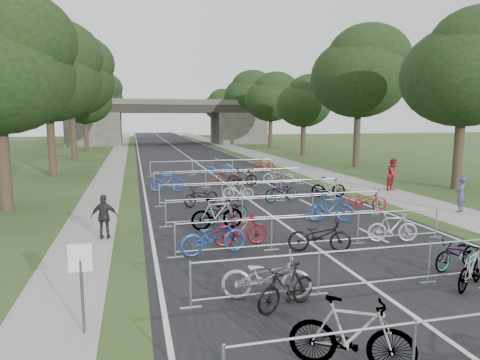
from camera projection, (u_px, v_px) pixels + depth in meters
The scene contains 51 objects.
road at pixel (179, 151), 55.21m from camera, with size 11.00×140.00×0.01m, color black.
sidewalk_right at pixel (239, 150), 57.13m from camera, with size 3.00×140.00×0.01m, color gray.
sidewalk_left at pixel (119, 152), 53.42m from camera, with size 2.00×140.00×0.01m, color gray.
lane_markings at pixel (179, 151), 55.21m from camera, with size 0.12×140.00×0.00m, color silver.
overpass_bridge at pixel (169, 122), 69.11m from camera, with size 31.00×8.00×7.05m.
park_sign at pixel (81, 272), 8.28m from camera, with size 0.45×0.06×1.83m.
tree_right_0 at pixel (467, 71), 24.64m from camera, with size 7.17×7.17×10.93m.
tree_left_1 at pixel (48, 74), 30.24m from camera, with size 7.56×7.56×11.53m.
tree_right_1 at pixel (361, 74), 36.02m from camera, with size 8.18×8.18×12.47m.
tree_left_2 at pixel (71, 77), 41.64m from camera, with size 8.40×8.40×12.81m.
tree_right_2 at pixel (305, 102), 47.82m from camera, with size 6.16×6.16×9.39m.
tree_left_3 at pixel (85, 99), 53.40m from camera, with size 6.72×6.72×10.25m.
tree_right_3 at pixel (272, 98), 59.20m from camera, with size 7.17×7.17×10.93m.
tree_left_4 at pixel (93, 97), 64.80m from camera, with size 7.56×7.56×11.53m.
tree_right_4 at pixel (249, 95), 70.58m from camera, with size 8.18×8.18×12.47m.
tree_left_5 at pixel (99, 96), 76.21m from camera, with size 8.40×8.40×12.81m.
tree_right_5 at pixel (233, 109), 82.38m from camera, with size 6.16×6.16×9.39m.
tree_left_6 at pixel (104, 107), 87.96m from camera, with size 6.72×6.72×10.25m.
tree_right_6 at pixel (220, 105), 93.76m from camera, with size 7.17×7.17×10.93m.
barrier_row_1 at pixel (376, 268), 10.59m from camera, with size 9.70×0.08×1.10m.
barrier_row_2 at pixel (316, 231), 14.04m from camera, with size 9.70×0.08×1.10m.
barrier_row_3 at pixel (278, 207), 17.69m from camera, with size 9.70×0.08×1.10m.
barrier_row_4 at pixel (252, 191), 21.53m from camera, with size 9.70×0.08×1.10m.
barrier_row_5 at pixel (230, 178), 26.33m from camera, with size 9.70×0.08×1.10m.
barrier_row_6 at pixel (213, 167), 32.09m from camera, with size 9.70×0.08×1.10m.
bike_1 at pixel (352, 335), 7.14m from camera, with size 0.59×2.10×1.26m, color #A8AAB0.
bike_4 at pixel (286, 288), 9.45m from camera, with size 0.47×1.68×1.01m, color black.
bike_5 at pixel (266, 277), 9.96m from camera, with size 0.74×2.11×1.11m, color #A1A0A7.
bike_6 at pixel (471, 269), 10.61m from camera, with size 0.48×1.72×1.03m, color #A8AAB0.
bike_7 at pixel (457, 254), 11.97m from camera, with size 0.60×1.72×0.90m, color #A8AAB0.
bike_8 at pixel (213, 237), 13.28m from camera, with size 0.75×2.14×1.13m, color #1B4095.
bike_9 at pixel (241, 229), 14.18m from camera, with size 0.53×1.87×1.12m, color maroon.
bike_10 at pixel (320, 236), 13.52m from camera, with size 0.69×1.99×1.04m, color black.
bike_11 at pixel (393, 227), 14.58m from camera, with size 0.49×1.72×1.03m, color #AEB0B6.
bike_12 at pixel (217, 214), 16.21m from camera, with size 0.57×2.02×1.21m, color #A8AAB0.
bike_13 at pixel (225, 211), 17.14m from camera, with size 0.69×1.99×1.04m, color #A8AAB0.
bike_14 at pixel (330, 208), 17.43m from camera, with size 0.53×1.88×1.13m, color navy.
bike_15 at pixel (365, 201), 19.20m from camera, with size 0.71×2.04×1.07m, color maroon.
bike_16 at pixel (201, 196), 20.54m from camera, with size 0.67×1.92×1.01m, color black.
bike_17 at pixel (238, 191), 22.12m from camera, with size 0.46×1.62×0.97m, color #B1B1B9.
bike_18 at pixel (281, 192), 21.67m from camera, with size 0.67×1.93×1.01m, color #A8AAB0.
bike_19 at pixel (328, 187), 22.80m from camera, with size 0.51×1.81×1.09m, color #A8AAB0.
bike_20 at pixel (167, 182), 24.53m from camera, with size 0.55×1.95×1.17m, color #1D3A9F.
bike_21 at pixel (227, 177), 26.98m from camera, with size 0.67×1.92×1.01m, color maroon.
bike_22 at pixel (242, 177), 26.49m from camera, with size 0.53×1.87×1.13m, color black.
bike_23 at pixel (278, 176), 27.55m from camera, with size 0.68×1.95×1.03m, color gray.
bike_26 at pixel (220, 169), 31.32m from camera, with size 0.71×2.04×1.07m, color #1D42A0.
bike_27 at pixel (264, 164), 34.07m from camera, with size 0.50×1.77×1.06m, color maroon.
pedestrian_a at pixel (461, 194), 19.14m from camera, with size 0.60×0.39×1.64m, color #373D53.
pedestrian_b at pixel (393, 175), 25.03m from camera, with size 0.90×0.70×1.86m, color maroon.
pedestrian_c at pixel (104, 217), 14.95m from camera, with size 0.92×0.38×1.57m, color black.
Camera 1 is at (-5.72, -5.44, 4.23)m, focal length 32.00 mm.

